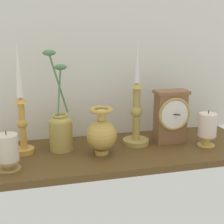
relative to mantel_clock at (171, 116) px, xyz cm
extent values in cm
cube|color=#543B1B|center=(-20.54, -2.29, -11.58)|extent=(100.00, 36.00, 2.40)
cube|color=silver|center=(-20.54, 16.21, 22.12)|extent=(120.00, 2.00, 65.00)
cube|color=brown|center=(0.00, 0.47, -0.97)|extent=(11.15, 6.21, 18.82)
cube|color=brown|center=(0.00, 0.47, 9.04)|extent=(12.49, 6.96, 1.20)
torus|color=#AE9048|center=(0.00, -3.03, 1.49)|extent=(12.40, 1.13, 12.40)
cylinder|color=white|center=(0.00, -3.13, 1.49)|extent=(10.37, 0.40, 10.37)
cube|color=black|center=(0.00, -3.43, 1.49)|extent=(3.50, 2.86, 0.30)
cylinder|color=gold|center=(-53.80, 2.10, -9.48)|extent=(7.02, 7.02, 1.80)
cylinder|color=gold|center=(-53.80, 2.10, -0.46)|extent=(2.27, 2.27, 16.24)
sphere|color=gold|center=(-53.80, 2.10, 0.35)|extent=(3.64, 3.64, 3.64)
cone|color=gold|center=(-53.80, 2.10, 8.66)|extent=(4.45, 4.45, 2.00)
cone|color=white|center=(-53.80, 2.10, 18.70)|extent=(2.36, 2.36, 18.08)
cylinder|color=#AC9349|center=(-13.15, 1.40, -9.48)|extent=(9.87, 9.87, 1.80)
cylinder|color=#AC9349|center=(-13.15, 1.40, 1.20)|extent=(2.77, 2.77, 19.56)
sphere|color=#AC9349|center=(-13.15, 1.40, 2.18)|extent=(4.43, 4.43, 4.43)
cone|color=#AC9349|center=(-13.15, 1.40, 11.98)|extent=(5.10, 5.10, 2.00)
cone|color=white|center=(-13.15, 1.40, 20.28)|extent=(1.99, 1.99, 14.60)
cylinder|color=gold|center=(-27.71, -5.19, -9.58)|extent=(4.72, 4.72, 1.60)
sphere|color=gold|center=(-27.71, -5.19, -3.54)|extent=(10.49, 10.49, 10.49)
cylinder|color=gold|center=(-27.71, -5.19, 3.52)|extent=(2.94, 2.94, 3.62)
torus|color=gold|center=(-27.71, -5.19, 5.34)|extent=(7.88, 7.88, 1.42)
cylinder|color=#AF9749|center=(-40.86, 2.15, -5.03)|extent=(8.37, 8.37, 10.70)
ellipsoid|color=#AF9749|center=(-40.86, 2.15, 0.32)|extent=(7.95, 7.95, 3.98)
torus|color=#AF9749|center=(-40.86, 2.15, 2.31)|extent=(5.43, 5.43, 0.83)
cylinder|color=#50804D|center=(-40.86, 2.15, 10.66)|extent=(2.43, 3.88, 16.45)
ellipsoid|color=#50804D|center=(-39.94, 3.79, 19.00)|extent=(4.40, 2.80, 2.00)
cylinder|color=#50804D|center=(-40.86, 2.15, 13.26)|extent=(6.30, 4.75, 21.00)
ellipsoid|color=#50804D|center=(-43.74, 0.10, 24.21)|extent=(4.40, 2.80, 2.00)
cylinder|color=gold|center=(11.68, -6.59, -8.70)|extent=(2.59, 2.59, 3.37)
cylinder|color=gold|center=(11.68, -6.59, -9.98)|extent=(6.47, 6.47, 0.80)
cylinder|color=gold|center=(11.68, -6.59, -7.01)|extent=(5.82, 5.82, 0.60)
cylinder|color=beige|center=(11.68, -6.59, -2.38)|extent=(6.70, 6.70, 8.45)
cylinder|color=black|center=(11.68, -6.59, 2.44)|extent=(0.30, 0.30, 1.20)
cylinder|color=tan|center=(-58.28, -10.34, -9.12)|extent=(2.94, 2.94, 2.51)
cylinder|color=tan|center=(-58.28, -10.34, -9.98)|extent=(7.34, 7.34, 0.80)
cylinder|color=tan|center=(-58.28, -10.34, -7.87)|extent=(6.60, 6.60, 0.60)
cylinder|color=beige|center=(-58.28, -10.34, -3.33)|extent=(6.77, 6.77, 8.28)
cylinder|color=black|center=(-58.28, -10.34, 1.41)|extent=(0.30, 0.30, 1.20)
camera|label=1|loc=(-49.73, -107.93, 32.38)|focal=51.95mm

